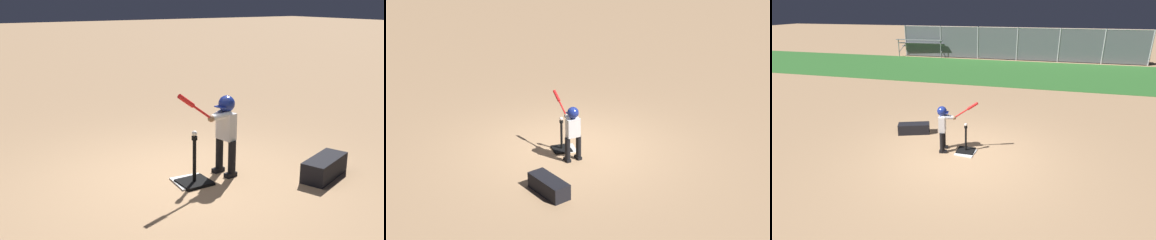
% 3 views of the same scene
% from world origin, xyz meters
% --- Properties ---
extents(ground_plane, '(90.00, 90.00, 0.00)m').
position_xyz_m(ground_plane, '(0.00, 0.00, 0.00)').
color(ground_plane, tan).
extents(home_plate, '(0.48, 0.48, 0.02)m').
position_xyz_m(home_plate, '(-0.03, 0.18, 0.01)').
color(home_plate, white).
rests_on(home_plate, ground_plane).
extents(batting_tee, '(0.42, 0.38, 0.66)m').
position_xyz_m(batting_tee, '(-0.04, 0.24, 0.09)').
color(batting_tee, black).
rests_on(batting_tee, ground_plane).
extents(batter_child, '(0.95, 0.36, 1.25)m').
position_xyz_m(batter_child, '(-0.56, 0.18, 0.71)').
color(batter_child, black).
rests_on(batter_child, ground_plane).
extents(baseball, '(0.07, 0.07, 0.07)m').
position_xyz_m(baseball, '(-0.04, 0.24, 0.70)').
color(baseball, white).
rests_on(baseball, batting_tee).
extents(equipment_bag, '(0.90, 0.58, 0.28)m').
position_xyz_m(equipment_bag, '(-1.69, 0.97, 0.14)').
color(equipment_bag, black).
rests_on(equipment_bag, ground_plane).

